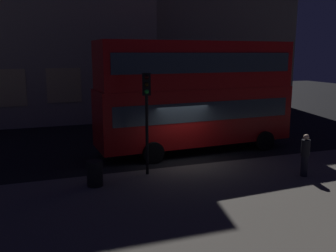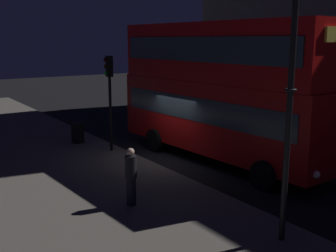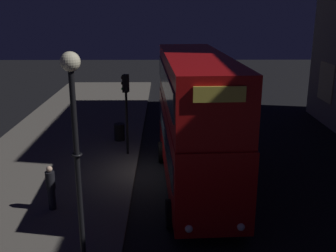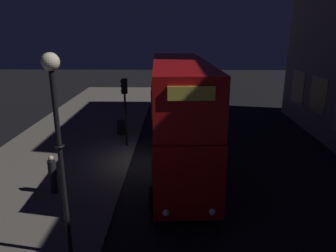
# 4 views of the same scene
# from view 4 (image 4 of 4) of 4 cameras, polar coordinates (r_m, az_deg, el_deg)

# --- Properties ---
(ground_plane) EXTENTS (80.00, 80.00, 0.00)m
(ground_plane) POSITION_cam_4_polar(r_m,az_deg,el_deg) (17.02, -3.38, -6.55)
(ground_plane) COLOR black
(sidewalk_slab) EXTENTS (44.00, 7.94, 0.12)m
(sidewalk_slab) POSITION_cam_4_polar(r_m,az_deg,el_deg) (18.07, -19.31, -5.89)
(sidewalk_slab) COLOR #5B564F
(sidewalk_slab) RESTS_ON ground
(double_decker_bus) EXTENTS (10.04, 3.15, 5.41)m
(double_decker_bus) POSITION_cam_4_polar(r_m,az_deg,el_deg) (14.86, 2.10, 2.25)
(double_decker_bus) COLOR #B20F0F
(double_decker_bus) RESTS_ON ground
(traffic_light_near_kerb) EXTENTS (0.37, 0.39, 4.00)m
(traffic_light_near_kerb) POSITION_cam_4_polar(r_m,az_deg,el_deg) (18.39, -7.79, 4.92)
(traffic_light_near_kerb) COLOR black
(traffic_light_near_kerb) RESTS_ON sidewalk_slab
(street_lamp) EXTENTS (0.48, 0.48, 6.11)m
(street_lamp) POSITION_cam_4_polar(r_m,az_deg,el_deg) (9.08, -19.34, 1.05)
(street_lamp) COLOR black
(street_lamp) RESTS_ON sidewalk_slab
(pedestrian) EXTENTS (0.34, 0.34, 1.68)m
(pedestrian) POSITION_cam_4_polar(r_m,az_deg,el_deg) (14.30, -19.96, -8.04)
(pedestrian) COLOR black
(pedestrian) RESTS_ON sidewalk_slab
(litter_bin) EXTENTS (0.58, 0.58, 0.93)m
(litter_bin) POSITION_cam_4_polar(r_m,az_deg,el_deg) (21.14, -8.31, -0.25)
(litter_bin) COLOR black
(litter_bin) RESTS_ON sidewalk_slab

